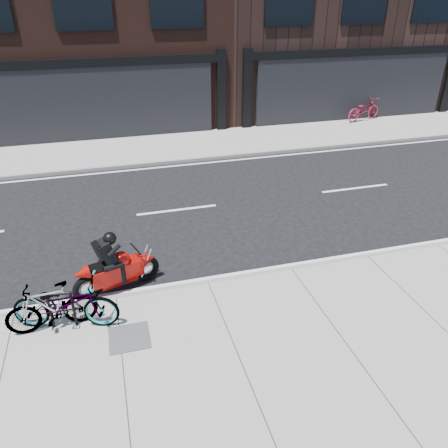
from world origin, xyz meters
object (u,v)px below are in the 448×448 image
object	(u,v)px
bicycle_far	(364,110)
utility_grate	(129,338)
bike_rack	(61,307)
bicycle_front	(65,303)
motorcycle	(120,266)
bicycle_rear	(51,307)

from	to	relation	value
bicycle_far	utility_grate	world-z (taller)	bicycle_far
utility_grate	bike_rack	bearing A→B (deg)	150.01
bicycle_front	motorcycle	xyz separation A→B (m)	(1.07, 1.10, -0.06)
motorcycle	bicycle_far	world-z (taller)	motorcycle
bike_rack	bicycle_front	xyz separation A→B (m)	(0.08, 0.00, 0.06)
bicycle_far	utility_grate	size ratio (longest dim) A/B	2.69
bike_rack	bicycle_front	world-z (taller)	bicycle_front
bicycle_far	bicycle_front	bearing A→B (deg)	114.70
bicycle_rear	bicycle_far	xyz separation A→B (m)	(13.64, 11.60, 0.03)
bike_rack	utility_grate	size ratio (longest dim) A/B	1.06
bicycle_far	bike_rack	bearing A→B (deg)	114.53
bike_rack	bicycle_far	xyz separation A→B (m)	(13.46, 11.60, 0.06)
bike_rack	bicycle_far	bearing A→B (deg)	40.76
bicycle_far	utility_grate	bearing A→B (deg)	118.70
bike_rack	motorcycle	bearing A→B (deg)	43.68
bike_rack	bicycle_front	distance (m)	0.10
bicycle_front	utility_grate	size ratio (longest dim) A/B	2.68
bicycle_rear	motorcycle	bearing A→B (deg)	125.92
bicycle_front	bicycle_rear	distance (m)	0.26
bicycle_rear	bicycle_far	world-z (taller)	bicycle_far
bicycle_front	bicycle_rear	size ratio (longest dim) A/B	1.20
motorcycle	bicycle_far	bearing A→B (deg)	22.60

